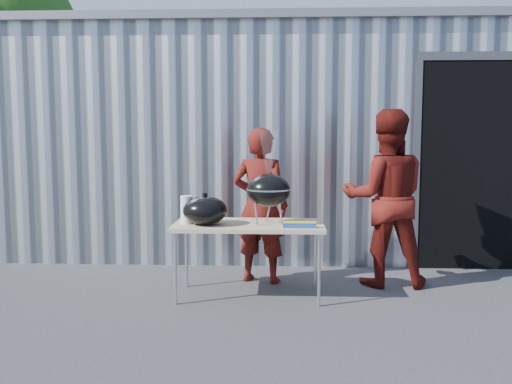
{
  "coord_description": "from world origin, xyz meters",
  "views": [
    {
      "loc": [
        0.45,
        -5.25,
        1.68
      ],
      "look_at": [
        0.18,
        0.56,
        1.05
      ],
      "focal_mm": 40.0,
      "sensor_mm": 36.0,
      "label": 1
    }
  ],
  "objects_px": {
    "folding_table": "(249,227)",
    "person_bystander": "(386,198)",
    "person_cook": "(260,205)",
    "kettle_grill": "(269,182)"
  },
  "relations": [
    {
      "from": "folding_table",
      "to": "person_bystander",
      "type": "distance_m",
      "value": 1.56
    },
    {
      "from": "person_cook",
      "to": "person_bystander",
      "type": "bearing_deg",
      "value": -167.36
    },
    {
      "from": "folding_table",
      "to": "kettle_grill",
      "type": "xyz_separation_m",
      "value": [
        0.2,
        -0.03,
        0.46
      ]
    },
    {
      "from": "kettle_grill",
      "to": "person_cook",
      "type": "relative_size",
      "value": 0.55
    },
    {
      "from": "folding_table",
      "to": "person_bystander",
      "type": "bearing_deg",
      "value": 19.62
    },
    {
      "from": "folding_table",
      "to": "person_bystander",
      "type": "xyz_separation_m",
      "value": [
        1.45,
        0.52,
        0.24
      ]
    },
    {
      "from": "kettle_grill",
      "to": "person_cook",
      "type": "distance_m",
      "value": 0.69
    },
    {
      "from": "folding_table",
      "to": "person_cook",
      "type": "relative_size",
      "value": 0.87
    },
    {
      "from": "kettle_grill",
      "to": "person_bystander",
      "type": "relative_size",
      "value": 0.49
    },
    {
      "from": "kettle_grill",
      "to": "person_bystander",
      "type": "xyz_separation_m",
      "value": [
        1.25,
        0.55,
        -0.22
      ]
    }
  ]
}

